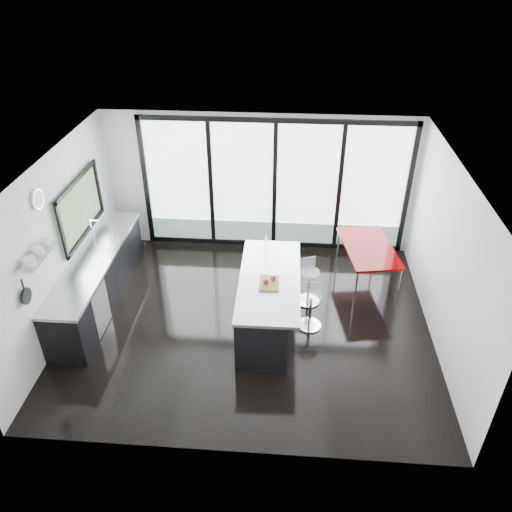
# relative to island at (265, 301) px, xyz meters

# --- Properties ---
(floor) EXTENTS (6.00, 5.00, 0.00)m
(floor) POSITION_rel_island_xyz_m (-0.26, -0.00, -0.48)
(floor) COLOR black
(floor) RESTS_ON ground
(ceiling) EXTENTS (6.00, 5.00, 0.00)m
(ceiling) POSITION_rel_island_xyz_m (-0.26, -0.00, 2.32)
(ceiling) COLOR white
(ceiling) RESTS_ON wall_back
(wall_back) EXTENTS (6.00, 0.09, 2.80)m
(wall_back) POSITION_rel_island_xyz_m (0.01, 2.46, 0.80)
(wall_back) COLOR silver
(wall_back) RESTS_ON ground
(wall_front) EXTENTS (6.00, 0.00, 2.80)m
(wall_front) POSITION_rel_island_xyz_m (-0.26, -2.50, 0.92)
(wall_front) COLOR silver
(wall_front) RESTS_ON ground
(wall_left) EXTENTS (0.26, 5.00, 2.80)m
(wall_left) POSITION_rel_island_xyz_m (-3.24, 0.27, 1.09)
(wall_left) COLOR silver
(wall_left) RESTS_ON ground
(wall_right) EXTENTS (0.00, 5.00, 2.80)m
(wall_right) POSITION_rel_island_xyz_m (2.74, -0.00, 0.92)
(wall_right) COLOR silver
(wall_right) RESTS_ON ground
(counter_cabinets) EXTENTS (0.69, 3.24, 1.36)m
(counter_cabinets) POSITION_rel_island_xyz_m (-2.94, 0.39, -0.01)
(counter_cabinets) COLOR black
(counter_cabinets) RESTS_ON floor
(island) EXTENTS (0.99, 2.30, 1.22)m
(island) POSITION_rel_island_xyz_m (0.00, 0.00, 0.00)
(island) COLOR black
(island) RESTS_ON floor
(bar_stool_near) EXTENTS (0.43, 0.43, 0.63)m
(bar_stool_near) POSITION_rel_island_xyz_m (0.75, -0.01, -0.16)
(bar_stool_near) COLOR silver
(bar_stool_near) RESTS_ON floor
(bar_stool_far) EXTENTS (0.54, 0.54, 0.65)m
(bar_stool_far) POSITION_rel_island_xyz_m (0.73, 0.65, -0.15)
(bar_stool_far) COLOR silver
(bar_stool_far) RESTS_ON floor
(red_table) EXTENTS (1.07, 1.60, 0.79)m
(red_table) POSITION_rel_island_xyz_m (1.79, 1.30, -0.08)
(red_table) COLOR #6E0000
(red_table) RESTS_ON floor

